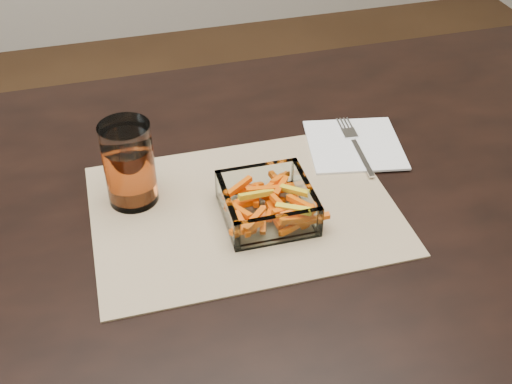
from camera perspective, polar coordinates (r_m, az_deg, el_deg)
dining_table at (r=1.04m, az=-0.58°, el=-4.66°), size 1.60×0.90×0.75m
placemat at (r=0.97m, az=-1.10°, el=-1.54°), size 0.45×0.34×0.00m
glass_bowl at (r=0.94m, az=1.00°, el=-1.17°), size 0.13×0.13×0.05m
tumbler at (r=0.96m, az=-11.19°, el=2.25°), size 0.08×0.08×0.13m
napkin at (r=1.11m, az=8.73°, el=4.19°), size 0.18×0.18×0.00m
fork at (r=1.10m, az=8.79°, el=4.28°), size 0.03×0.18×0.00m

